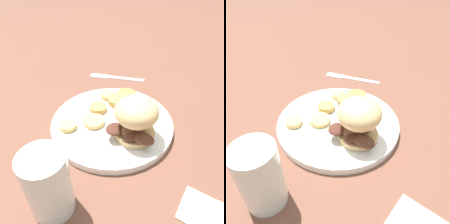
# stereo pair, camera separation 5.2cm
# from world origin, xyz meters

# --- Properties ---
(ground_plane) EXTENTS (4.00, 4.00, 0.00)m
(ground_plane) POSITION_xyz_m (0.00, 0.00, 0.00)
(ground_plane) COLOR brown
(dinner_plate) EXTENTS (0.30, 0.30, 0.02)m
(dinner_plate) POSITION_xyz_m (0.00, 0.00, 0.01)
(dinner_plate) COLOR white
(dinner_plate) RESTS_ON ground_plane
(sandwich) EXTENTS (0.12, 0.11, 0.10)m
(sandwich) POSITION_xyz_m (0.04, -0.06, 0.07)
(sandwich) COLOR tan
(sandwich) RESTS_ON dinner_plate
(potato_round_0) EXTENTS (0.04, 0.04, 0.01)m
(potato_round_0) POSITION_xyz_m (-0.02, 0.05, 0.03)
(potato_round_0) COLOR tan
(potato_round_0) RESTS_ON dinner_plate
(potato_round_1) EXTENTS (0.04, 0.04, 0.01)m
(potato_round_1) POSITION_xyz_m (-0.11, 0.00, 0.02)
(potato_round_1) COLOR #DBB766
(potato_round_1) RESTS_ON dinner_plate
(potato_round_2) EXTENTS (0.05, 0.05, 0.02)m
(potato_round_2) POSITION_xyz_m (0.03, 0.07, 0.03)
(potato_round_2) COLOR tan
(potato_round_2) RESTS_ON dinner_plate
(potato_round_3) EXTENTS (0.04, 0.04, 0.01)m
(potato_round_3) POSITION_xyz_m (0.08, 0.06, 0.02)
(potato_round_3) COLOR #DBB766
(potato_round_3) RESTS_ON dinner_plate
(potato_round_4) EXTENTS (0.04, 0.04, 0.01)m
(potato_round_4) POSITION_xyz_m (0.05, 0.04, 0.02)
(potato_round_4) COLOR #BC8942
(potato_round_4) RESTS_ON dinner_plate
(potato_round_5) EXTENTS (0.05, 0.05, 0.01)m
(potato_round_5) POSITION_xyz_m (-0.04, 0.00, 0.02)
(potato_round_5) COLOR #DBB766
(potato_round_5) RESTS_ON dinner_plate
(potato_round_6) EXTENTS (0.04, 0.04, 0.01)m
(potato_round_6) POSITION_xyz_m (0.02, 0.10, 0.02)
(potato_round_6) COLOR #DBB766
(potato_round_6) RESTS_ON dinner_plate
(potato_round_7) EXTENTS (0.06, 0.06, 0.02)m
(potato_round_7) POSITION_xyz_m (0.06, 0.08, 0.03)
(potato_round_7) COLOR #BC8942
(potato_round_7) RESTS_ON dinner_plate
(fork) EXTENTS (0.17, 0.10, 0.00)m
(fork) POSITION_xyz_m (0.07, 0.23, 0.00)
(fork) COLOR silver
(fork) RESTS_ON ground_plane
(drinking_glass) EXTENTS (0.07, 0.07, 0.13)m
(drinking_glass) POSITION_xyz_m (-0.15, -0.18, 0.06)
(drinking_glass) COLOR silver
(drinking_glass) RESTS_ON ground_plane
(napkin) EXTENTS (0.12, 0.13, 0.01)m
(napkin) POSITION_xyz_m (0.11, -0.27, 0.00)
(napkin) COLOR beige
(napkin) RESTS_ON ground_plane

